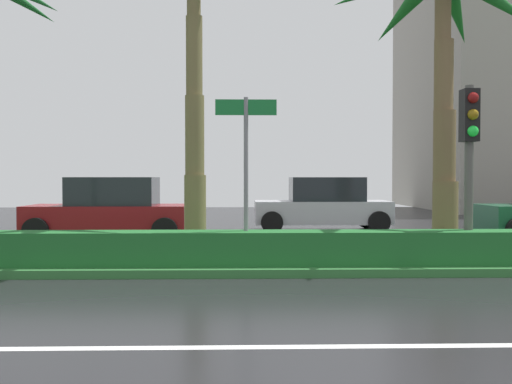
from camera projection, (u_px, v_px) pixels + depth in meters
The scene contains 9 objects.
ground_plane at pixel (330, 257), 12.94m from camera, with size 90.00×42.00×0.10m, color black.
near_lane_divider_stripe at pixel (435, 346), 5.94m from camera, with size 81.00×0.14×0.01m, color white.
median_strip at pixel (337, 258), 11.93m from camera, with size 85.50×4.00×0.15m, color #2D6B33.
median_hedge at pixel (350, 248), 10.53m from camera, with size 76.50×0.70×0.60m.
palm_tree_centre at pixel (444, 14), 12.30m from camera, with size 4.58×4.34×6.48m.
traffic_signal_median_right at pixel (470, 141), 10.71m from camera, with size 0.28×0.43×3.25m.
street_name_sign at pixel (246, 157), 10.53m from camera, with size 1.10×0.08×3.00m.
car_in_traffic_leading at pixel (110, 210), 15.99m from camera, with size 4.30×2.02×1.72m.
car_in_traffic_second at pixel (323, 205), 18.87m from camera, with size 4.30×2.02×1.72m.
Camera 1 is at (-1.97, -3.85, 1.71)m, focal length 41.16 mm.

